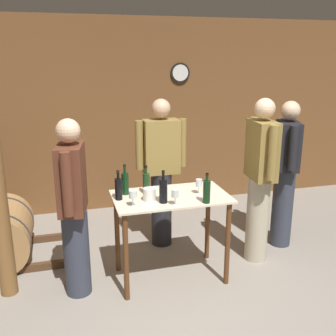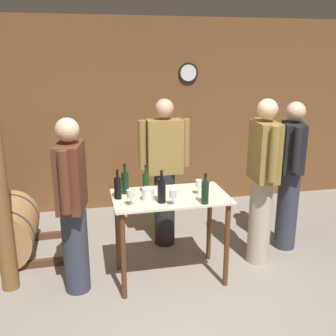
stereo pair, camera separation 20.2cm
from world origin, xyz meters
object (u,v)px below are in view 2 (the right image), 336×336
object	(u,v)px
wine_bottle_right	(162,190)
wine_glass_near_center	(173,194)
wine_bottle_left	(125,182)
wine_glass_near_left	(131,194)
wine_bottle_center	(146,182)
person_visitor_near_door	(290,173)
wine_bottle_far_left	(118,187)
person_visitor_bearded	(164,170)
ice_bucket	(148,194)
wine_bottle_far_right	(205,192)
person_visitor_with_scarf	(263,179)
wine_glass_near_right	(199,184)
person_host	(72,204)

from	to	relation	value
wine_bottle_right	wine_glass_near_center	bearing A→B (deg)	-45.87
wine_bottle_left	wine_glass_near_left	size ratio (longest dim) A/B	2.03
wine_bottle_center	person_visitor_near_door	size ratio (longest dim) A/B	0.17
wine_bottle_far_left	person_visitor_bearded	distance (m)	0.94
ice_bucket	wine_bottle_far_left	bearing A→B (deg)	158.53
wine_bottle_center	wine_bottle_far_right	bearing A→B (deg)	-39.85
wine_bottle_center	person_visitor_near_door	bearing A→B (deg)	7.65
wine_bottle_far_right	person_visitor_with_scarf	world-z (taller)	person_visitor_with_scarf
wine_glass_near_right	wine_bottle_far_right	bearing A→B (deg)	-93.38
wine_bottle_far_left	wine_glass_near_right	bearing A→B (deg)	-4.03
person_host	person_visitor_near_door	distance (m)	2.42
wine_glass_near_left	person_host	size ratio (longest dim) A/B	0.09
person_visitor_with_scarf	ice_bucket	bearing A→B (deg)	-171.56
wine_glass_near_right	person_visitor_with_scarf	distance (m)	0.75
wine_bottle_right	person_host	distance (m)	0.82
wine_bottle_far_left	wine_bottle_right	bearing A→B (deg)	-26.46
wine_bottle_far_left	person_visitor_with_scarf	world-z (taller)	person_visitor_with_scarf
wine_bottle_left	person_visitor_with_scarf	bearing A→B (deg)	-2.09
wine_bottle_right	person_visitor_bearded	world-z (taller)	person_visitor_bearded
wine_glass_near_center	ice_bucket	bearing A→B (deg)	138.87
wine_glass_near_left	wine_glass_near_right	size ratio (longest dim) A/B	1.00
ice_bucket	wine_bottle_far_right	bearing A→B (deg)	-21.69
person_visitor_with_scarf	person_visitor_near_door	world-z (taller)	person_visitor_with_scarf
wine_glass_near_center	wine_bottle_center	bearing A→B (deg)	115.97
wine_glass_near_left	person_visitor_near_door	size ratio (longest dim) A/B	0.09
wine_bottle_far_left	ice_bucket	world-z (taller)	wine_bottle_far_left
wine_bottle_far_right	wine_glass_near_center	world-z (taller)	wine_bottle_far_right
wine_bottle_left	person_host	distance (m)	0.55
wine_bottle_far_right	person_visitor_with_scarf	distance (m)	0.84
wine_glass_near_center	person_visitor_bearded	bearing A→B (deg)	82.45
wine_bottle_far_left	person_visitor_bearded	world-z (taller)	person_visitor_bearded
wine_bottle_far_left	ice_bucket	xyz separation A→B (m)	(0.27, -0.11, -0.05)
wine_glass_near_left	wine_glass_near_right	xyz separation A→B (m)	(0.68, 0.15, -0.00)
wine_glass_near_left	wine_glass_near_center	xyz separation A→B (m)	(0.37, -0.07, -0.00)
wine_bottle_far_left	person_visitor_near_door	bearing A→B (deg)	9.27
wine_bottle_far_left	wine_glass_near_right	world-z (taller)	wine_bottle_far_left
wine_bottle_far_left	wine_glass_near_left	bearing A→B (deg)	-65.29
wine_bottle_left	wine_bottle_far_right	size ratio (longest dim) A/B	1.07
ice_bucket	person_visitor_with_scarf	xyz separation A→B (m)	(1.24, 0.18, 0.00)
wine_bottle_left	wine_bottle_center	world-z (taller)	wine_bottle_left
wine_bottle_left	wine_bottle_right	size ratio (longest dim) A/B	0.99
wine_bottle_left	wine_glass_near_left	xyz separation A→B (m)	(0.01, -0.34, -0.01)
wine_bottle_center	wine_bottle_right	xyz separation A→B (m)	(0.10, -0.29, 0.01)
wine_bottle_far_left	person_host	world-z (taller)	person_host
person_host	person_visitor_bearded	bearing A→B (deg)	37.15
wine_bottle_center	person_visitor_near_door	xyz separation A→B (m)	(1.68, 0.23, -0.09)
wine_bottle_far_right	wine_glass_near_center	size ratio (longest dim) A/B	1.92
wine_bottle_far_left	person_host	bearing A→B (deg)	-172.31
wine_bottle_right	wine_glass_near_left	xyz separation A→B (m)	(-0.29, -0.02, -0.01)
wine_bottle_left	person_host	xyz separation A→B (m)	(-0.51, -0.19, -0.11)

